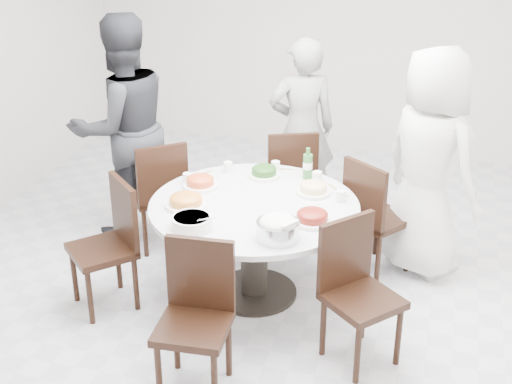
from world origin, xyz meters
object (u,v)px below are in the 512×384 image
(dining_table, at_px, (254,250))
(diner_middle, at_px, (302,129))
(chair_n, at_px, (289,178))
(chair_s, at_px, (193,324))
(chair_se, at_px, (363,297))
(soup_bowl, at_px, (192,222))
(chair_nw, at_px, (157,192))
(diner_left, at_px, (123,127))
(rice_bowl, at_px, (278,230))
(diner_right, at_px, (429,163))
(chair_sw, at_px, (101,248))
(beverage_bottle, at_px, (308,163))
(chair_ne, at_px, (379,215))

(dining_table, xyz_separation_m, diner_middle, (0.03, 1.44, 0.44))
(chair_n, height_order, chair_s, same)
(chair_se, relative_size, soup_bowl, 3.53)
(chair_n, relative_size, chair_nw, 1.00)
(chair_n, bearing_deg, diner_left, -5.29)
(rice_bowl, bearing_deg, chair_nw, 141.90)
(chair_nw, bearing_deg, diner_right, 145.09)
(diner_right, relative_size, diner_left, 0.94)
(diner_left, bearing_deg, chair_sw, 58.11)
(chair_n, bearing_deg, diner_right, 139.68)
(chair_se, xyz_separation_m, diner_right, (0.29, 1.31, 0.42))
(chair_s, distance_m, beverage_bottle, 1.75)
(chair_sw, bearing_deg, diner_middle, 104.33)
(diner_middle, bearing_deg, chair_s, 64.72)
(chair_ne, bearing_deg, chair_s, 99.33)
(dining_table, height_order, diner_right, diner_right)
(chair_n, relative_size, beverage_bottle, 3.83)
(dining_table, xyz_separation_m, diner_right, (1.16, 0.75, 0.52))
(chair_n, xyz_separation_m, chair_se, (0.87, -1.69, 0.00))
(chair_s, height_order, rice_bowl, chair_s)
(chair_s, distance_m, chair_se, 1.08)
(chair_s, xyz_separation_m, diner_middle, (0.09, 2.56, 0.34))
(chair_n, bearing_deg, chair_nw, 8.37)
(soup_bowl, bearing_deg, chair_s, -69.99)
(chair_se, height_order, soup_bowl, chair_se)
(chair_n, bearing_deg, chair_se, 95.09)
(chair_n, relative_size, rice_bowl, 3.38)
(chair_se, relative_size, diner_right, 0.53)
(chair_ne, distance_m, rice_bowl, 1.25)
(diner_left, height_order, rice_bowl, diner_left)
(chair_nw, distance_m, chair_sw, 0.98)
(chair_n, height_order, rice_bowl, chair_n)
(dining_table, xyz_separation_m, chair_s, (-0.06, -1.13, 0.10))
(diner_left, relative_size, rice_bowl, 6.75)
(dining_table, height_order, diner_left, diner_left)
(chair_s, distance_m, diner_middle, 2.59)
(chair_se, height_order, diner_middle, diner_middle)
(chair_se, distance_m, diner_middle, 2.20)
(diner_left, relative_size, beverage_bottle, 7.66)
(chair_n, xyz_separation_m, chair_nw, (-0.99, -0.58, 0.00))
(chair_sw, bearing_deg, chair_n, 100.70)
(diner_middle, distance_m, rice_bowl, 1.91)
(diner_middle, bearing_deg, diner_right, 125.26)
(chair_sw, bearing_deg, chair_nw, 132.58)
(chair_ne, relative_size, beverage_bottle, 3.83)
(chair_s, relative_size, diner_left, 0.50)
(diner_left, bearing_deg, diner_right, 132.33)
(diner_right, xyz_separation_m, soup_bowl, (-1.46, -1.21, -0.10))
(chair_nw, xyz_separation_m, chair_se, (1.86, -1.11, 0.00))
(chair_nw, height_order, beverage_bottle, beverage_bottle)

